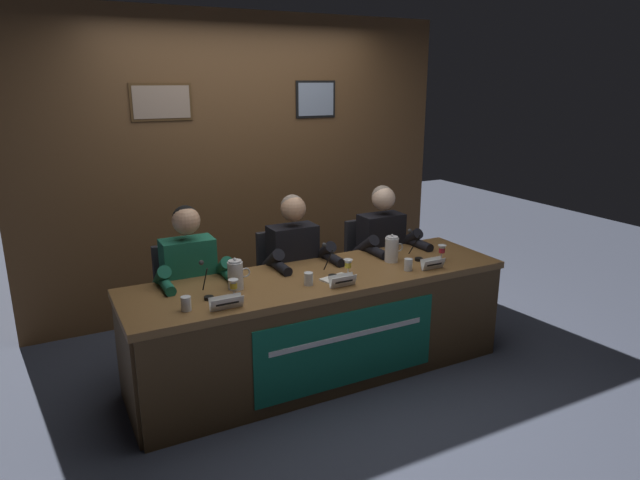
% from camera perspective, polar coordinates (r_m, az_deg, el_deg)
% --- Properties ---
extents(ground_plane, '(12.00, 12.00, 0.00)m').
position_cam_1_polar(ground_plane, '(4.19, 0.00, -13.17)').
color(ground_plane, '#383D4C').
extents(wall_back_panelled, '(3.89, 0.14, 2.60)m').
position_cam_1_polar(wall_back_panelled, '(5.07, -7.82, 7.50)').
color(wall_back_panelled, brown).
rests_on(wall_back_panelled, ground_plane).
extents(conference_table, '(2.69, 0.77, 0.74)m').
position_cam_1_polar(conference_table, '(3.88, 0.72, -7.40)').
color(conference_table, brown).
rests_on(conference_table, ground_plane).
extents(chair_left, '(0.44, 0.44, 0.90)m').
position_cam_1_polar(chair_left, '(4.23, -13.34, -6.76)').
color(chair_left, black).
rests_on(chair_left, ground_plane).
extents(panelist_left, '(0.51, 0.48, 1.23)m').
position_cam_1_polar(panelist_left, '(3.95, -12.86, -4.07)').
color(panelist_left, black).
rests_on(panelist_left, ground_plane).
extents(nameplate_left, '(0.20, 0.06, 0.08)m').
position_cam_1_polar(nameplate_left, '(3.35, -9.51, -6.31)').
color(nameplate_left, white).
rests_on(nameplate_left, conference_table).
extents(juice_glass_left, '(0.06, 0.06, 0.12)m').
position_cam_1_polar(juice_glass_left, '(3.48, -8.79, -4.59)').
color(juice_glass_left, white).
rests_on(juice_glass_left, conference_table).
extents(water_cup_left, '(0.06, 0.06, 0.08)m').
position_cam_1_polar(water_cup_left, '(3.38, -13.48, -6.39)').
color(water_cup_left, silver).
rests_on(water_cup_left, conference_table).
extents(microphone_left, '(0.06, 0.17, 0.22)m').
position_cam_1_polar(microphone_left, '(3.53, -11.51, -4.60)').
color(microphone_left, black).
rests_on(microphone_left, conference_table).
extents(chair_center, '(0.44, 0.44, 0.90)m').
position_cam_1_polar(chair_center, '(4.46, -3.37, -5.09)').
color(chair_center, black).
rests_on(chair_center, ground_plane).
extents(panelist_center, '(0.51, 0.48, 1.23)m').
position_cam_1_polar(panelist_center, '(4.20, -2.31, -2.44)').
color(panelist_center, black).
rests_on(panelist_center, ground_plane).
extents(nameplate_center, '(0.18, 0.06, 0.08)m').
position_cam_1_polar(nameplate_center, '(3.65, 2.32, -4.17)').
color(nameplate_center, white).
rests_on(nameplate_center, conference_table).
extents(juice_glass_center, '(0.06, 0.06, 0.12)m').
position_cam_1_polar(juice_glass_center, '(3.82, 2.87, -2.53)').
color(juice_glass_center, white).
rests_on(juice_glass_center, conference_table).
extents(water_cup_center, '(0.06, 0.06, 0.08)m').
position_cam_1_polar(water_cup_center, '(3.68, -1.17, -4.04)').
color(water_cup_center, silver).
rests_on(water_cup_center, conference_table).
extents(microphone_center, '(0.06, 0.17, 0.22)m').
position_cam_1_polar(microphone_center, '(3.83, 1.01, -2.62)').
color(microphone_center, black).
rests_on(microphone_center, conference_table).
extents(chair_right, '(0.44, 0.44, 0.90)m').
position_cam_1_polar(chair_right, '(4.82, 5.32, -3.50)').
color(chair_right, black).
rests_on(chair_right, ground_plane).
extents(panelist_right, '(0.51, 0.48, 1.23)m').
position_cam_1_polar(panelist_right, '(4.58, 6.75, -0.96)').
color(panelist_right, black).
rests_on(panelist_right, ground_plane).
extents(nameplate_right, '(0.18, 0.06, 0.08)m').
position_cam_1_polar(nameplate_right, '(4.06, 11.40, -2.40)').
color(nameplate_right, white).
rests_on(nameplate_right, conference_table).
extents(juice_glass_right, '(0.06, 0.06, 0.12)m').
position_cam_1_polar(juice_glass_right, '(4.23, 12.31, -1.01)').
color(juice_glass_right, white).
rests_on(juice_glass_right, conference_table).
extents(water_cup_right, '(0.06, 0.06, 0.08)m').
position_cam_1_polar(water_cup_right, '(4.00, 8.98, -2.55)').
color(water_cup_right, silver).
rests_on(water_cup_right, conference_table).
extents(microphone_right, '(0.06, 0.17, 0.22)m').
position_cam_1_polar(microphone_right, '(4.25, 9.72, -0.96)').
color(microphone_right, black).
rests_on(microphone_right, conference_table).
extents(water_pitcher_left_side, '(0.15, 0.10, 0.21)m').
position_cam_1_polar(water_pitcher_left_side, '(3.63, -8.59, -3.52)').
color(water_pitcher_left_side, silver).
rests_on(water_pitcher_left_side, conference_table).
extents(water_pitcher_right_side, '(0.15, 0.10, 0.21)m').
position_cam_1_polar(water_pitcher_right_side, '(4.16, 7.33, -0.93)').
color(water_pitcher_right_side, silver).
rests_on(water_pitcher_right_side, conference_table).
extents(document_stack_center, '(0.24, 0.20, 0.01)m').
position_cam_1_polar(document_stack_center, '(3.78, 1.84, -3.99)').
color(document_stack_center, white).
rests_on(document_stack_center, conference_table).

